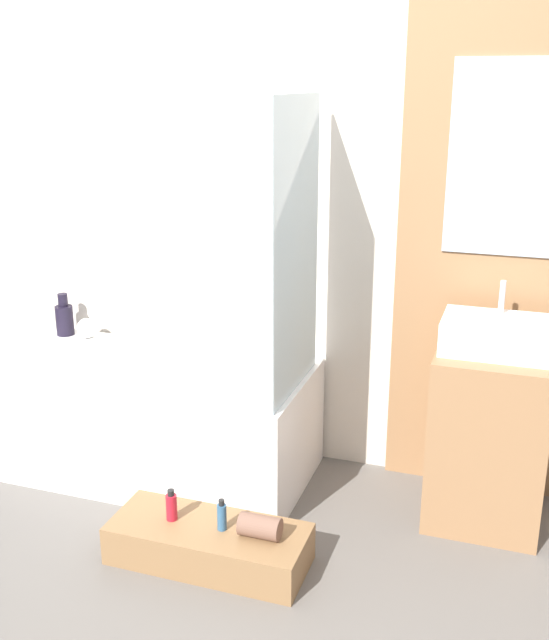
% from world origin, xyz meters
% --- Properties ---
extents(wall_tiled_back, '(4.20, 0.06, 2.60)m').
position_xyz_m(wall_tiled_back, '(0.00, 1.58, 1.30)').
color(wall_tiled_back, beige).
rests_on(wall_tiled_back, ground_plane).
extents(wall_wood_accent, '(0.95, 0.04, 2.60)m').
position_xyz_m(wall_wood_accent, '(0.89, 1.53, 1.31)').
color(wall_wood_accent, '#8E6642').
rests_on(wall_wood_accent, ground_plane).
extents(bathtub, '(1.49, 0.72, 0.54)m').
position_xyz_m(bathtub, '(-0.65, 1.17, 0.27)').
color(bathtub, white).
rests_on(bathtub, ground_plane).
extents(glass_shower_screen, '(0.01, 0.61, 1.23)m').
position_xyz_m(glass_shower_screen, '(0.06, 1.14, 1.16)').
color(glass_shower_screen, silver).
rests_on(glass_shower_screen, bathtub).
extents(wooden_step_bench, '(0.78, 0.32, 0.16)m').
position_xyz_m(wooden_step_bench, '(-0.11, 0.57, 0.08)').
color(wooden_step_bench, olive).
rests_on(wooden_step_bench, ground_plane).
extents(vanity_cabinet, '(0.47, 0.49, 0.76)m').
position_xyz_m(vanity_cabinet, '(0.89, 1.27, 0.38)').
color(vanity_cabinet, '#8E6642').
rests_on(vanity_cabinet, ground_plane).
extents(sink, '(0.45, 0.30, 0.28)m').
position_xyz_m(sink, '(0.89, 1.27, 0.83)').
color(sink, white).
rests_on(sink, vanity_cabinet).
extents(vase_tall_dark, '(0.09, 0.09, 0.22)m').
position_xyz_m(vase_tall_dark, '(-1.30, 1.43, 0.63)').
color(vase_tall_dark, black).
rests_on(vase_tall_dark, bathtub).
extents(vase_round_light, '(0.10, 0.10, 0.10)m').
position_xyz_m(vase_round_light, '(-1.16, 1.43, 0.59)').
color(vase_round_light, silver).
rests_on(vase_round_light, bathtub).
extents(bottle_soap_primary, '(0.04, 0.04, 0.13)m').
position_xyz_m(bottle_soap_primary, '(-0.27, 0.57, 0.22)').
color(bottle_soap_primary, '#B21928').
rests_on(bottle_soap_primary, wooden_step_bench).
extents(bottle_soap_secondary, '(0.04, 0.04, 0.13)m').
position_xyz_m(bottle_soap_secondary, '(-0.05, 0.57, 0.22)').
color(bottle_soap_secondary, '#2D567A').
rests_on(bottle_soap_secondary, wooden_step_bench).
extents(towel_roll, '(0.16, 0.09, 0.09)m').
position_xyz_m(towel_roll, '(0.10, 0.57, 0.20)').
color(towel_roll, brown).
rests_on(towel_roll, wooden_step_bench).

